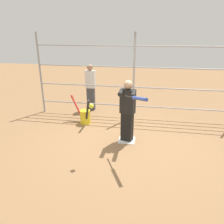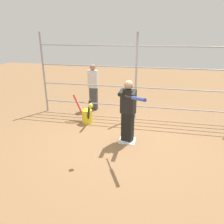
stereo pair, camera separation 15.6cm
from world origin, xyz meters
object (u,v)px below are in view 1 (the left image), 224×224
Objects in this scene: batter at (127,110)px; baseball_bat_swinging at (138,98)px; bat_bucket at (84,115)px; bystander_behind_fence at (91,87)px; softball_in_flight at (91,106)px.

batter reaches higher than baseball_bat_swinging.
baseball_bat_swinging reaches higher than bat_bucket.
bystander_behind_fence is at bearing -84.09° from bat_bucket.
softball_in_flight is at bearing 5.84° from baseball_bat_swinging.
softball_in_flight is (0.61, 0.95, 0.38)m from batter.
bystander_behind_fence reaches higher than baseball_bat_swinging.
softball_in_flight is 2.21m from bat_bucket.
batter is at bearing 125.23° from bystander_behind_fence.
bystander_behind_fence reaches higher than softball_in_flight.
baseball_bat_swinging is (-0.27, 0.86, 0.55)m from batter.
softball_in_flight is at bearing 111.90° from bat_bucket.
softball_in_flight is at bearing 57.21° from batter.
bystander_behind_fence reaches higher than batter.
baseball_bat_swinging reaches higher than softball_in_flight.
bystander_behind_fence is at bearing -59.31° from baseball_bat_swinging.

